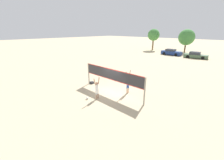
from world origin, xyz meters
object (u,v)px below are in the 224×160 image
object	(u,v)px
gear_bag	(92,83)
parked_car_near	(171,52)
tree_left_cluster	(154,35)
tree_right_cluster	(187,37)
volleyball_net	(112,77)
parked_car_far	(196,55)
volleyball	(87,98)
player_blocker	(128,81)
player_spiker	(97,88)

from	to	relation	value
gear_bag	parked_car_near	distance (m)	26.67
tree_left_cluster	tree_right_cluster	bearing A→B (deg)	12.71
volleyball_net	parked_car_far	size ratio (longest dim) A/B	1.54
volleyball_net	parked_car_far	xyz separation A→B (m)	(-0.03, 26.34, -1.06)
volleyball	gear_bag	size ratio (longest dim) A/B	0.57
gear_bag	volleyball	bearing A→B (deg)	-44.34
volleyball	parked_car_near	world-z (taller)	parked_car_near
volleyball	parked_car_near	distance (m)	29.88
parked_car_near	tree_left_cluster	world-z (taller)	tree_left_cluster
gear_bag	tree_left_cluster	world-z (taller)	tree_left_cluster
volleyball_net	volleyball	distance (m)	3.08
volleyball_net	gear_bag	xyz separation A→B (m)	(-3.52, 0.27, -1.55)
volleyball_net	player_blocker	distance (m)	1.61
volleyball_net	parked_car_near	distance (m)	27.46
player_spiker	gear_bag	size ratio (longest dim) A/B	5.13
gear_bag	tree_right_cluster	size ratio (longest dim) A/B	0.06
player_spiker	volleyball	xyz separation A→B (m)	(-0.57, -0.68, -0.93)
player_spiker	parked_car_near	size ratio (longest dim) A/B	0.42
player_blocker	volleyball	world-z (taller)	player_blocker
parked_car_near	parked_car_far	size ratio (longest dim) A/B	0.97
tree_left_cluster	player_spiker	bearing A→B (deg)	-67.94
volleyball_net	player_spiker	size ratio (longest dim) A/B	3.76
tree_left_cluster	player_blocker	bearing A→B (deg)	-64.30
volleyball	tree_right_cluster	distance (m)	37.05
gear_bag	tree_left_cluster	xyz separation A→B (m)	(-10.25, 31.75, 4.29)
volleyball_net	player_blocker	world-z (taller)	volleyball_net
player_blocker	player_spiker	bearing A→B (deg)	-21.41
player_blocker	gear_bag	xyz separation A→B (m)	(-4.66, -0.77, -1.08)
volleyball_net	parked_car_far	distance (m)	26.36
tree_right_cluster	tree_left_cluster	bearing A→B (deg)	-167.29
player_spiker	player_blocker	size ratio (longest dim) A/B	0.88
tree_left_cluster	tree_right_cluster	world-z (taller)	tree_left_cluster
player_blocker	parked_car_near	bearing A→B (deg)	-165.15
gear_bag	parked_car_near	bearing A→B (deg)	94.70
volleyball_net	tree_right_cluster	xyz separation A→B (m)	(-5.03, 33.99, 2.30)
volleyball	tree_right_cluster	world-z (taller)	tree_right_cluster
player_spiker	player_blocker	xyz separation A→B (m)	(1.16, 2.95, 0.16)
parked_car_near	parked_car_far	world-z (taller)	parked_car_near
volleyball_net	player_blocker	xyz separation A→B (m)	(1.14, 1.04, -0.47)
volleyball_net	parked_car_near	size ratio (longest dim) A/B	1.58
player_spiker	tree_right_cluster	world-z (taller)	tree_right_cluster
player_spiker	player_blocker	distance (m)	3.18
gear_bag	parked_car_near	world-z (taller)	parked_car_near
volleyball	parked_car_near	size ratio (longest dim) A/B	0.05
volleyball_net	player_blocker	size ratio (longest dim) A/B	3.30
volleyball_net	tree_right_cluster	size ratio (longest dim) A/B	1.23
player_spiker	volleyball	distance (m)	1.29
volleyball	gear_bag	world-z (taller)	gear_bag
tree_left_cluster	parked_car_far	bearing A→B (deg)	-22.46
player_spiker	parked_car_far	bearing A→B (deg)	0.02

